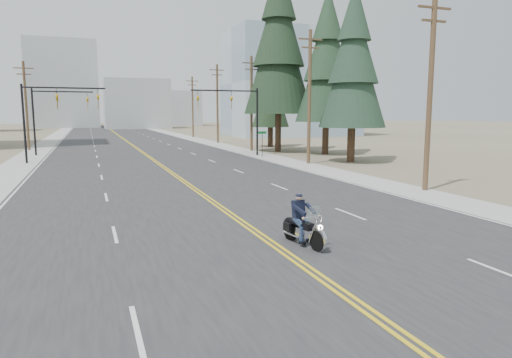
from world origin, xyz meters
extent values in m
plane|color=#776D56|center=(0.00, 0.00, 0.00)|extent=(400.00, 400.00, 0.00)
cube|color=#303033|center=(0.00, 70.00, 0.01)|extent=(20.00, 200.00, 0.01)
cube|color=#A5A5A0|center=(-11.50, 70.00, 0.01)|extent=(3.00, 200.00, 0.01)
cube|color=#A5A5A0|center=(11.50, 70.00, 0.01)|extent=(3.00, 200.00, 0.01)
cylinder|color=black|center=(-11.00, 32.00, 3.50)|extent=(0.20, 0.20, 7.00)
cylinder|color=black|center=(-7.50, 32.00, 6.70)|extent=(7.00, 0.14, 0.14)
imported|color=#BF8C0C|center=(-8.20, 32.00, 6.05)|extent=(0.21, 0.26, 1.30)
imported|color=#BF8C0C|center=(-4.70, 32.00, 6.05)|extent=(0.21, 0.26, 1.30)
cylinder|color=black|center=(11.00, 32.00, 3.50)|extent=(0.20, 0.20, 7.00)
cylinder|color=black|center=(7.50, 32.00, 6.70)|extent=(7.00, 0.14, 0.14)
imported|color=#BF8C0C|center=(8.20, 32.00, 6.05)|extent=(0.21, 0.26, 1.30)
imported|color=#BF8C0C|center=(4.70, 32.00, 6.05)|extent=(0.21, 0.26, 1.30)
cylinder|color=black|center=(-11.00, 40.00, 3.50)|extent=(0.20, 0.20, 7.00)
cylinder|color=black|center=(-8.00, 40.00, 6.70)|extent=(6.00, 0.14, 0.14)
imported|color=#BF8C0C|center=(-8.60, 40.00, 6.05)|extent=(0.21, 0.26, 1.30)
imported|color=#BF8C0C|center=(-5.60, 40.00, 6.05)|extent=(0.21, 0.26, 1.30)
cylinder|color=black|center=(10.80, 30.00, 1.30)|extent=(0.06, 0.06, 2.60)
cube|color=#0C5926|center=(10.80, 30.00, 2.50)|extent=(0.90, 0.03, 0.25)
cylinder|color=brown|center=(12.50, 8.00, 5.50)|extent=(0.30, 0.30, 11.00)
cube|color=brown|center=(12.50, 8.00, 10.20)|extent=(2.20, 0.12, 0.12)
cube|color=brown|center=(12.50, 8.00, 9.50)|extent=(1.60, 0.12, 0.12)
cylinder|color=brown|center=(12.50, 23.00, 5.75)|extent=(0.30, 0.30, 11.50)
cube|color=brown|center=(12.50, 23.00, 10.70)|extent=(2.20, 0.12, 0.12)
cube|color=brown|center=(12.50, 23.00, 10.00)|extent=(1.60, 0.12, 0.12)
cylinder|color=brown|center=(12.50, 38.00, 5.50)|extent=(0.30, 0.30, 11.00)
cube|color=brown|center=(12.50, 38.00, 10.20)|extent=(2.20, 0.12, 0.12)
cube|color=brown|center=(12.50, 38.00, 9.50)|extent=(1.60, 0.12, 0.12)
cylinder|color=brown|center=(12.50, 53.00, 5.75)|extent=(0.30, 0.30, 11.50)
cube|color=brown|center=(12.50, 53.00, 10.70)|extent=(2.20, 0.12, 0.12)
cube|color=brown|center=(12.50, 53.00, 10.00)|extent=(1.60, 0.12, 0.12)
cylinder|color=brown|center=(12.50, 70.00, 5.50)|extent=(0.30, 0.30, 11.00)
cube|color=brown|center=(12.50, 70.00, 10.20)|extent=(2.20, 0.12, 0.12)
cube|color=brown|center=(12.50, 70.00, 9.50)|extent=(1.60, 0.12, 0.12)
cylinder|color=brown|center=(-12.50, 48.00, 5.25)|extent=(0.30, 0.30, 10.50)
cube|color=brown|center=(-12.50, 48.00, 9.70)|extent=(2.20, 0.12, 0.12)
cube|color=brown|center=(-12.50, 48.00, 9.00)|extent=(1.60, 0.12, 0.12)
cube|color=#9EB5CC|center=(32.00, 70.00, 10.00)|extent=(24.00, 16.00, 20.00)
cube|color=#ADB2B7|center=(8.00, 125.00, 7.00)|extent=(18.00, 14.00, 14.00)
cube|color=#B7BCC6|center=(40.00, 110.00, 9.00)|extent=(16.00, 12.00, 18.00)
cube|color=#ADB2B7|center=(-12.00, 140.00, 13.00)|extent=(20.00, 15.00, 26.00)
cube|color=#B7BCC6|center=(25.00, 150.00, 6.00)|extent=(14.00, 14.00, 12.00)
cylinder|color=#382619|center=(16.79, 22.94, 1.59)|extent=(0.62, 0.62, 3.18)
cone|color=#183120|center=(16.79, 22.94, 7.94)|extent=(6.00, 6.00, 9.53)
cone|color=#183120|center=(16.79, 22.94, 10.64)|extent=(4.50, 4.50, 7.15)
cone|color=#183120|center=(16.79, 22.94, 13.34)|extent=(3.00, 3.00, 5.08)
cylinder|color=#382619|center=(18.57, 31.00, 1.77)|extent=(0.77, 0.77, 3.53)
cone|color=#18311C|center=(18.57, 31.00, 8.83)|extent=(6.62, 6.62, 10.60)
cone|color=#18311C|center=(18.57, 31.00, 11.84)|extent=(4.97, 4.97, 7.95)
cone|color=#18311C|center=(18.57, 31.00, 14.84)|extent=(3.31, 3.31, 5.65)
cylinder|color=#382619|center=(15.03, 35.89, 2.18)|extent=(0.76, 0.76, 4.37)
cone|color=black|center=(15.03, 35.89, 10.92)|extent=(7.86, 7.86, 13.10)
cone|color=black|center=(15.03, 35.89, 14.63)|extent=(5.89, 5.89, 9.82)
cylinder|color=#382619|center=(17.07, 43.32, 1.32)|extent=(0.62, 0.62, 2.64)
cone|color=black|center=(17.07, 43.32, 6.61)|extent=(4.93, 4.93, 7.93)
cone|color=black|center=(17.07, 43.32, 8.85)|extent=(3.70, 3.70, 5.95)
cone|color=black|center=(17.07, 43.32, 11.10)|extent=(2.47, 2.47, 4.23)
camera|label=1|loc=(-5.75, -13.13, 4.46)|focal=32.00mm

